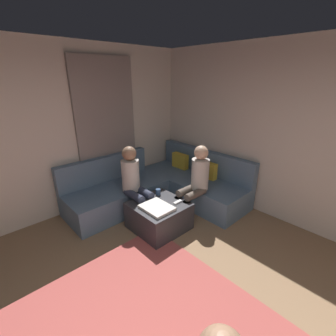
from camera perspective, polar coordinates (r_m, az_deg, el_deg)
wall_back at (r=3.84m, az=32.73°, el=5.34°), size 6.00×0.12×2.70m
wall_left at (r=3.97m, az=-31.89°, el=5.92°), size 0.12×6.00×2.70m
curtain_panel at (r=4.33m, az=-14.43°, el=8.14°), size 0.06×1.10×2.50m
sectional_couch at (r=4.37m, az=-1.67°, el=-4.59°), size 2.10×2.55×0.87m
ottoman at (r=3.66m, az=-2.21°, el=-11.39°), size 0.76×0.76×0.42m
folded_blanket at (r=3.41m, az=-2.69°, el=-9.54°), size 0.44×0.36×0.04m
coffee_mug at (r=3.78m, az=-2.40°, el=-5.77°), size 0.08×0.08×0.10m
game_remote at (r=3.56m, az=2.36°, el=-8.22°), size 0.05×0.15×0.02m
person_on_couch_back at (r=3.75m, az=6.74°, el=-2.89°), size 0.30×0.60×1.20m
person_on_couch_side at (r=3.72m, az=-8.12°, el=-3.19°), size 0.60×0.30×1.20m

